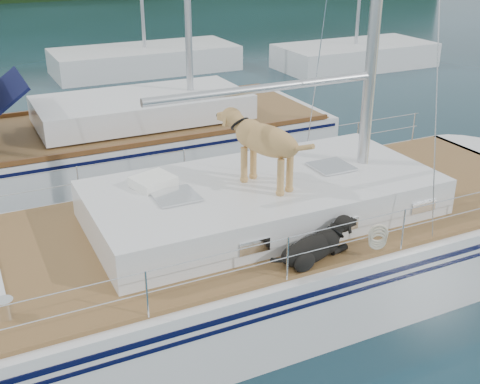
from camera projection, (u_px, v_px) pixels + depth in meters
ground at (217, 296)px, 9.36m from camera, size 120.00×120.00×0.00m
main_sailboat at (222, 257)px, 9.12m from camera, size 12.00×3.84×14.01m
neighbor_sailboat at (99, 148)px, 13.84m from camera, size 11.00×3.50×13.30m
bg_boat_center at (145, 60)px, 23.95m from camera, size 7.20×3.00×11.65m
bg_boat_east at (355, 56)px, 24.69m from camera, size 6.40×3.00×11.65m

